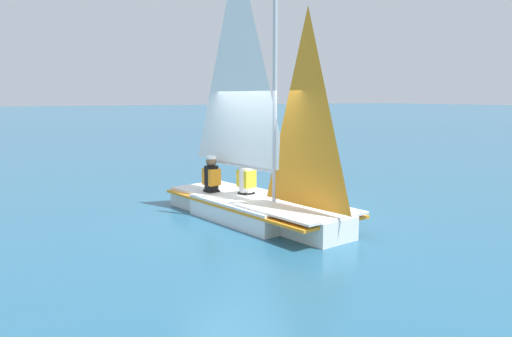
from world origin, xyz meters
name	(u,v)px	position (x,y,z in m)	size (l,w,h in m)	color
ground_plane	(256,219)	(0.00, 0.00, 0.00)	(260.00, 260.00, 0.00)	#235675
sailboat_main	(255,181)	(0.00, -0.03, 0.75)	(2.18, 4.57, 5.39)	white
sailor_helm	(246,183)	(-0.08, -0.53, 0.63)	(0.34, 0.37, 1.16)	black
sailor_crew	(211,181)	(0.44, -1.10, 0.63)	(0.34, 0.37, 1.16)	black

